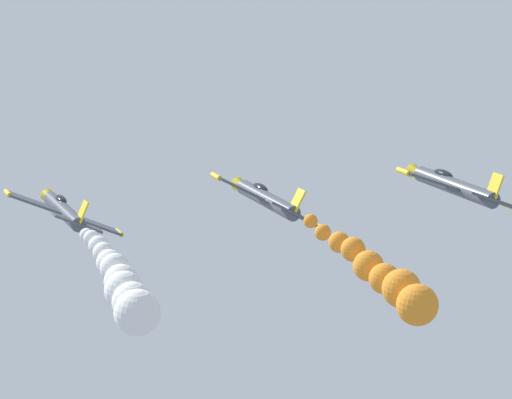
{
  "coord_description": "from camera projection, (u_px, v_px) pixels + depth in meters",
  "views": [
    {
      "loc": [
        -30.69,
        -72.04,
        122.94
      ],
      "look_at": [
        0.0,
        0.0,
        104.09
      ],
      "focal_mm": 77.97,
      "sensor_mm": 36.0,
      "label": 1
    }
  ],
  "objects": [
    {
      "name": "smoke_trail_left_outer",
      "position": [
        386.0,
        278.0,
        63.7
      ],
      "size": [
        2.56,
        16.49,
        2.73
      ],
      "color": "orange"
    },
    {
      "name": "smoke_trail_right_inner",
      "position": [
        124.0,
        288.0,
        67.79
      ],
      "size": [
        3.0,
        16.97,
        3.07
      ],
      "color": "white"
    },
    {
      "name": "airplane_right_inner",
      "position": [
        64.0,
        210.0,
        84.13
      ],
      "size": [
        8.82,
        10.35,
        4.36
      ],
      "rotation": [
        0.0,
        0.44,
        0.0
      ],
      "color": "#474C56"
    },
    {
      "name": "airplane_right_outer",
      "position": [
        454.0,
        186.0,
        76.07
      ],
      "size": [
        9.09,
        10.35,
        3.64
      ],
      "rotation": [
        0.0,
        0.35,
        0.0
      ],
      "color": "#474C56"
    },
    {
      "name": "airplane_left_outer",
      "position": [
        266.0,
        199.0,
        79.96
      ],
      "size": [
        8.53,
        10.35,
        4.95
      ],
      "rotation": [
        0.0,
        0.51,
        0.0
      ],
      "color": "#474C56"
    }
  ]
}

